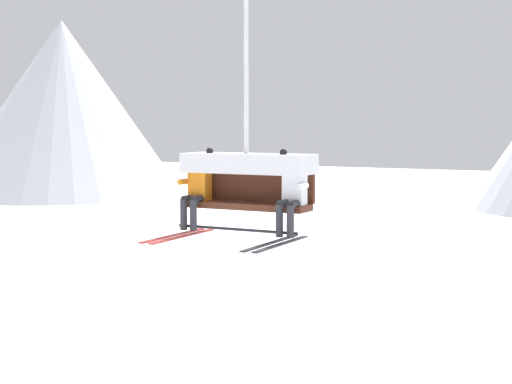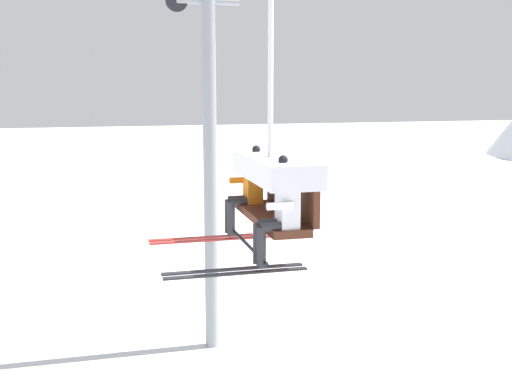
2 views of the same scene
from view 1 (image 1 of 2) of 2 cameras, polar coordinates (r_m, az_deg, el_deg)
mountain_peak_west at (r=76.20m, az=-13.85°, el=5.97°), size 22.30×22.30×16.22m
chairlift_chair at (r=12.07m, az=-0.55°, el=1.65°), size 2.07×0.74×4.18m
skier_orange at (r=12.32m, az=-4.39°, el=0.21°), size 0.48×1.70×1.34m
skier_white at (r=11.54m, az=2.56°, el=-0.10°), size 0.48×1.70×1.34m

